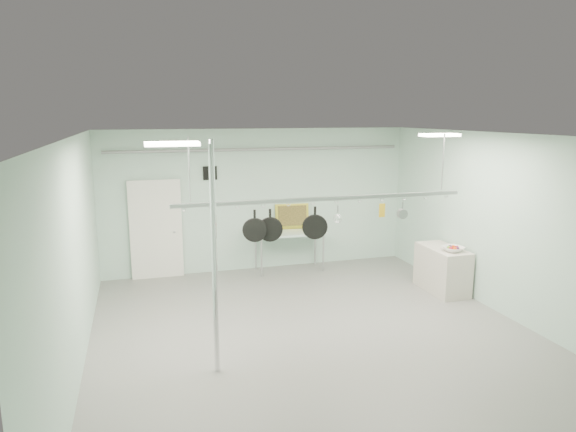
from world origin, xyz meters
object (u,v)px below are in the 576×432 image
object	(u,v)px
coffee_canister	(308,228)
skillet_mid	(270,226)
prep_table	(289,235)
pot_rack	(325,197)
skillet_left	(255,226)
chrome_pole	(214,260)
skillet_right	(315,223)
fruit_bowl	(453,249)
side_cabinet	(442,269)
microwave	(265,228)

from	to	relation	value
coffee_canister	skillet_mid	world-z (taller)	skillet_mid
prep_table	coffee_canister	bearing A→B (deg)	-22.84
pot_rack	skillet_left	world-z (taller)	pot_rack
chrome_pole	skillet_left	world-z (taller)	chrome_pole
pot_rack	skillet_right	bearing A→B (deg)	180.00
prep_table	fruit_bowl	world-z (taller)	fruit_bowl
side_cabinet	fruit_bowl	distance (m)	0.58
skillet_left	side_cabinet	bearing A→B (deg)	29.53
pot_rack	skillet_mid	bearing A→B (deg)	180.00
microwave	skillet_right	xyz separation A→B (m)	(0.02, -3.22, 0.78)
pot_rack	microwave	world-z (taller)	pot_rack
microwave	fruit_bowl	bearing A→B (deg)	129.42
skillet_left	pot_rack	bearing A→B (deg)	14.48
microwave	skillet_mid	xyz separation A→B (m)	(-0.71, -3.22, 0.78)
side_cabinet	microwave	world-z (taller)	microwave
chrome_pole	skillet_right	distance (m)	1.97
chrome_pole	skillet_right	world-z (taller)	chrome_pole
chrome_pole	skillet_right	bearing A→B (deg)	27.39
fruit_bowl	skillet_mid	distance (m)	4.04
fruit_bowl	side_cabinet	bearing A→B (deg)	92.62
pot_rack	fruit_bowl	distance (m)	3.33
prep_table	microwave	size ratio (longest dim) A/B	3.33
prep_table	skillet_right	bearing A→B (deg)	-99.68
coffee_canister	prep_table	bearing A→B (deg)	157.16
pot_rack	skillet_mid	distance (m)	0.99
chrome_pole	pot_rack	xyz separation A→B (m)	(1.90, 0.90, 0.63)
prep_table	skillet_left	bearing A→B (deg)	-115.02
side_cabinet	microwave	size ratio (longest dim) A/B	2.50
chrome_pole	microwave	world-z (taller)	chrome_pole
skillet_left	skillet_right	distance (m)	0.98
microwave	coffee_canister	distance (m)	0.99
pot_rack	skillet_right	distance (m)	0.45
side_cabinet	fruit_bowl	world-z (taller)	fruit_bowl
chrome_pole	coffee_canister	xyz separation A→B (m)	(2.70, 4.03, -0.61)
microwave	chrome_pole	bearing A→B (deg)	54.34
fruit_bowl	skillet_mid	world-z (taller)	skillet_mid
prep_table	coffee_canister	xyz separation A→B (m)	(0.40, -0.17, 0.16)
chrome_pole	skillet_mid	distance (m)	1.37
skillet_mid	fruit_bowl	bearing A→B (deg)	21.84
microwave	skillet_right	size ratio (longest dim) A/B	0.89
prep_table	microwave	xyz separation A→B (m)	(-0.59, -0.08, 0.21)
coffee_canister	fruit_bowl	bearing A→B (deg)	-47.08
skillet_mid	coffee_canister	bearing A→B (deg)	71.72
fruit_bowl	skillet_right	bearing A→B (deg)	-165.61
side_cabinet	fruit_bowl	xyz separation A→B (m)	(0.01, -0.30, 0.50)
prep_table	coffee_canister	size ratio (longest dim) A/B	8.97
fruit_bowl	chrome_pole	bearing A→B (deg)	-160.71
fruit_bowl	skillet_left	bearing A→B (deg)	-168.94
prep_table	fruit_bowl	bearing A→B (deg)	-44.25
chrome_pole	skillet_mid	size ratio (longest dim) A/B	6.06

